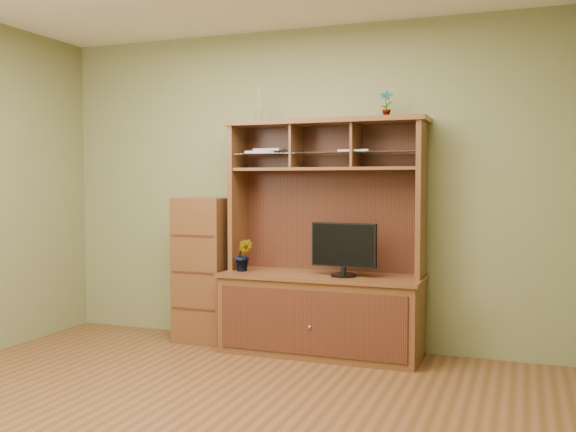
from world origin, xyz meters
The scene contains 8 objects.
room centered at (0.00, 0.00, 1.35)m, with size 4.54×4.04×2.74m.
media_hutch centered at (0.29, 1.73, 0.52)m, with size 1.66×0.61×1.90m.
monitor centered at (0.49, 1.65, 0.87)m, with size 0.53×0.21×0.42m.
orchid_plant centered at (-0.37, 1.65, 0.79)m, with size 0.15×0.12×0.27m, color #2F541C.
top_plant centered at (0.78, 1.80, 2.01)m, with size 0.11×0.08×0.22m, color #316623.
reed_diffuser centered at (-0.30, 1.80, 2.01)m, with size 0.06×0.06×0.29m.
magazines centered at (0.01, 1.80, 1.65)m, with size 1.07×0.22×0.04m.
side_cabinet centered at (-0.81, 1.78, 0.63)m, with size 0.45×0.41×1.26m.
Camera 1 is at (1.82, -3.21, 1.39)m, focal length 40.00 mm.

